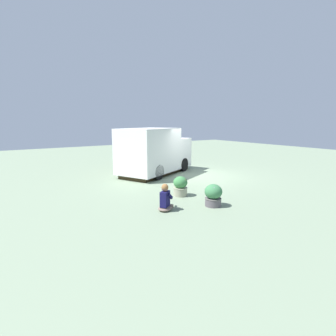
{
  "coord_description": "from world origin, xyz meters",
  "views": [
    {
      "loc": [
        10.59,
        -9.03,
        2.91
      ],
      "look_at": [
        0.36,
        -2.25,
        0.7
      ],
      "focal_mm": 28.03,
      "sensor_mm": 36.0,
      "label": 1
    }
  ],
  "objects_px": {
    "food_truck": "(155,153)",
    "planter_flowering_near": "(180,186)",
    "person_customer": "(165,200)",
    "trash_bin": "(173,156)",
    "planter_flowering_far": "(213,195)"
  },
  "relations": [
    {
      "from": "person_customer",
      "to": "food_truck",
      "type": "bearing_deg",
      "value": 152.53
    },
    {
      "from": "planter_flowering_near",
      "to": "person_customer",
      "type": "bearing_deg",
      "value": -52.14
    },
    {
      "from": "person_customer",
      "to": "trash_bin",
      "type": "bearing_deg",
      "value": 144.02
    },
    {
      "from": "food_truck",
      "to": "trash_bin",
      "type": "distance_m",
      "value": 4.69
    },
    {
      "from": "planter_flowering_near",
      "to": "planter_flowering_far",
      "type": "distance_m",
      "value": 1.67
    },
    {
      "from": "person_customer",
      "to": "planter_flowering_near",
      "type": "height_order",
      "value": "person_customer"
    },
    {
      "from": "food_truck",
      "to": "planter_flowering_near",
      "type": "distance_m",
      "value": 4.56
    },
    {
      "from": "trash_bin",
      "to": "person_customer",
      "type": "bearing_deg",
      "value": -35.98
    },
    {
      "from": "planter_flowering_far",
      "to": "trash_bin",
      "type": "height_order",
      "value": "trash_bin"
    },
    {
      "from": "trash_bin",
      "to": "planter_flowering_near",
      "type": "bearing_deg",
      "value": -32.73
    },
    {
      "from": "person_customer",
      "to": "planter_flowering_far",
      "type": "height_order",
      "value": "person_customer"
    },
    {
      "from": "planter_flowering_far",
      "to": "trash_bin",
      "type": "xyz_separation_m",
      "value": [
        -9.07,
        4.57,
        0.03
      ]
    },
    {
      "from": "planter_flowering_near",
      "to": "trash_bin",
      "type": "distance_m",
      "value": 8.82
    },
    {
      "from": "planter_flowering_near",
      "to": "trash_bin",
      "type": "bearing_deg",
      "value": 147.27
    },
    {
      "from": "person_customer",
      "to": "planter_flowering_far",
      "type": "distance_m",
      "value": 1.71
    }
  ]
}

